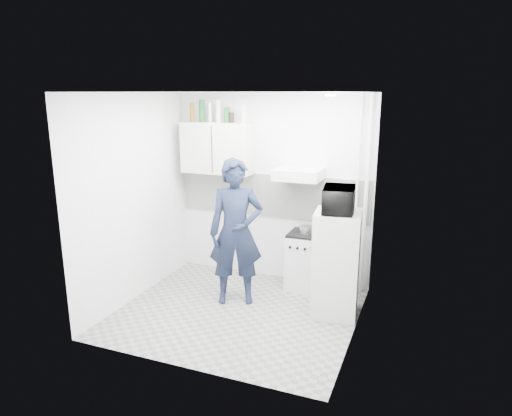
% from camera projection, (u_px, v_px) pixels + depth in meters
% --- Properties ---
extents(floor, '(2.80, 2.80, 0.00)m').
position_uv_depth(floor, '(237.00, 312.00, 5.55)').
color(floor, gray).
rests_on(floor, ground).
extents(ceiling, '(2.80, 2.80, 0.00)m').
position_uv_depth(ceiling, '(235.00, 92.00, 4.92)').
color(ceiling, white).
rests_on(ceiling, wall_back).
extents(wall_back, '(2.80, 0.00, 2.80)m').
position_uv_depth(wall_back, '(272.00, 188.00, 6.37)').
color(wall_back, silver).
rests_on(wall_back, floor).
extents(wall_left, '(0.00, 2.60, 2.60)m').
position_uv_depth(wall_left, '(134.00, 199.00, 5.73)').
color(wall_left, silver).
rests_on(wall_left, floor).
extents(wall_right, '(0.00, 2.60, 2.60)m').
position_uv_depth(wall_right, '(359.00, 221.00, 4.74)').
color(wall_right, silver).
rests_on(wall_right, floor).
extents(person, '(0.79, 0.66, 1.83)m').
position_uv_depth(person, '(236.00, 232.00, 5.64)').
color(person, black).
rests_on(person, floor).
extents(stove, '(0.47, 0.47, 0.76)m').
position_uv_depth(stove, '(306.00, 262.00, 6.16)').
color(stove, silver).
rests_on(stove, floor).
extents(fridge, '(0.58, 0.58, 1.27)m').
position_uv_depth(fridge, '(336.00, 264.00, 5.39)').
color(fridge, silver).
rests_on(fridge, floor).
extents(stove_top, '(0.45, 0.45, 0.03)m').
position_uv_depth(stove_top, '(306.00, 234.00, 6.07)').
color(stove_top, black).
rests_on(stove_top, stove).
extents(saucepan, '(0.16, 0.16, 0.09)m').
position_uv_depth(saucepan, '(306.00, 229.00, 6.07)').
color(saucepan, silver).
rests_on(saucepan, stove_top).
extents(microwave, '(0.57, 0.42, 0.29)m').
position_uv_depth(microwave, '(339.00, 199.00, 5.20)').
color(microwave, black).
rests_on(microwave, fridge).
extents(bottle_a, '(0.06, 0.06, 0.26)m').
position_uv_depth(bottle_a, '(192.00, 112.00, 6.36)').
color(bottle_a, brown).
rests_on(bottle_a, upper_cabinet).
extents(bottle_b, '(0.08, 0.08, 0.30)m').
position_uv_depth(bottle_b, '(202.00, 111.00, 6.30)').
color(bottle_b, '#144C1E').
rests_on(bottle_b, upper_cabinet).
extents(bottle_c, '(0.06, 0.06, 0.26)m').
position_uv_depth(bottle_c, '(210.00, 113.00, 6.26)').
color(bottle_c, silver).
rests_on(bottle_c, upper_cabinet).
extents(bottle_d, '(0.07, 0.07, 0.31)m').
position_uv_depth(bottle_d, '(219.00, 111.00, 6.21)').
color(bottle_d, '#B2B7BC').
rests_on(bottle_d, upper_cabinet).
extents(canister_a, '(0.08, 0.08, 0.21)m').
position_uv_depth(canister_a, '(227.00, 115.00, 6.17)').
color(canister_a, '#144C1E').
rests_on(canister_a, upper_cabinet).
extents(canister_b, '(0.07, 0.07, 0.14)m').
position_uv_depth(canister_b, '(232.00, 118.00, 6.16)').
color(canister_b, black).
rests_on(canister_b, upper_cabinet).
extents(bottle_e, '(0.06, 0.06, 0.24)m').
position_uv_depth(bottle_e, '(244.00, 114.00, 6.08)').
color(bottle_e, '#B2B7BC').
rests_on(bottle_e, upper_cabinet).
extents(upper_cabinet, '(1.00, 0.35, 0.70)m').
position_uv_depth(upper_cabinet, '(218.00, 148.00, 6.34)').
color(upper_cabinet, silver).
rests_on(upper_cabinet, wall_back).
extents(range_hood, '(0.60, 0.50, 0.14)m').
position_uv_depth(range_hood, '(299.00, 174.00, 5.91)').
color(range_hood, silver).
rests_on(range_hood, wall_back).
extents(backsplash, '(2.74, 0.03, 0.60)m').
position_uv_depth(backsplash, '(272.00, 195.00, 6.38)').
color(backsplash, white).
rests_on(backsplash, wall_back).
extents(pipe_a, '(0.05, 0.05, 2.60)m').
position_uv_depth(pipe_a, '(366.00, 197.00, 5.83)').
color(pipe_a, silver).
rests_on(pipe_a, floor).
extents(pipe_b, '(0.04, 0.04, 2.60)m').
position_uv_depth(pipe_b, '(356.00, 196.00, 5.88)').
color(pipe_b, silver).
rests_on(pipe_b, floor).
extents(ceiling_spot_fixture, '(0.10, 0.10, 0.02)m').
position_uv_depth(ceiling_spot_fixture, '(330.00, 95.00, 4.75)').
color(ceiling_spot_fixture, white).
rests_on(ceiling_spot_fixture, ceiling).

